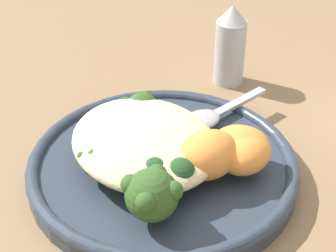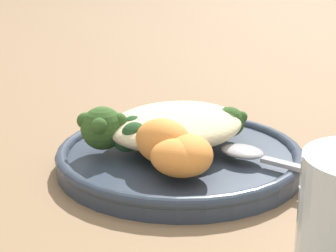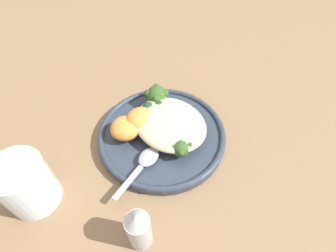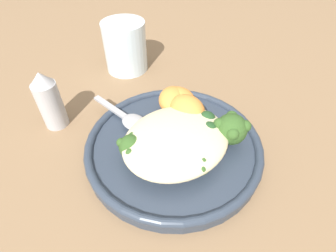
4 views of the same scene
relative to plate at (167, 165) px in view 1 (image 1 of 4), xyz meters
The scene contains 13 objects.
ground_plane 0.01m from the plate, 29.08° to the left, with size 4.00×4.00×0.00m, color #846647.
plate is the anchor object (origin of this frame).
quinoa_mound 0.03m from the plate, 80.82° to the left, with size 0.14×0.12×0.03m, color beige.
broccoli_stalk_0 0.05m from the plate, 11.61° to the right, with size 0.11×0.03×0.03m.
broccoli_stalk_1 0.04m from the plate, 51.36° to the left, with size 0.07×0.08×0.03m.
broccoli_stalk_2 0.04m from the plate, 88.80° to the left, with size 0.05×0.11×0.03m.
broccoli_stalk_3 0.08m from the plate, 141.41° to the left, with size 0.08×0.10×0.04m.
sweet_potato_chunk_0 0.05m from the plate, 158.51° to the right, with size 0.05×0.04×0.04m, color orange.
sweet_potato_chunk_1 0.07m from the plate, 129.07° to the right, with size 0.05×0.04×0.03m, color orange.
sweet_potato_chunk_2 0.07m from the plate, 136.85° to the right, with size 0.05×0.04×0.03m, color orange.
kale_tuft 0.05m from the plate, 149.41° to the left, with size 0.05×0.05×0.03m.
spoon 0.07m from the plate, 67.12° to the right, with size 0.04×0.11×0.01m.
salt_shaker 0.19m from the plate, 54.34° to the right, with size 0.03×0.03×0.09m.
Camera 1 is at (-0.34, 0.20, 0.32)m, focal length 60.00 mm.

